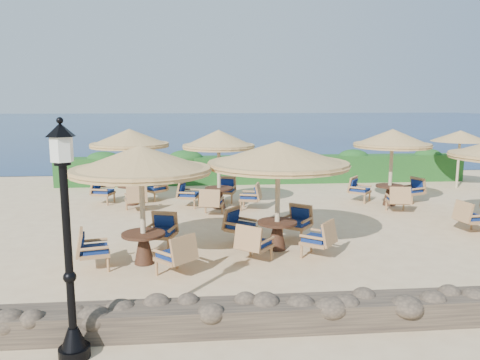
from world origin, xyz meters
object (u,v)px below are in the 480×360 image
cafe_set_1 (278,171)px  cafe_set_5 (392,152)px  cafe_set_3 (130,151)px  cafe_set_4 (219,158)px  cafe_set_0 (141,177)px  lamp_post (68,252)px  extra_parasol (460,136)px

cafe_set_1 → cafe_set_5: same height
cafe_set_3 → cafe_set_4: (3.02, -0.83, -0.18)m
cafe_set_4 → cafe_set_0: bearing=-110.0°
cafe_set_4 → cafe_set_5: bearing=-1.0°
lamp_post → cafe_set_5: lamp_post is taller
cafe_set_3 → cafe_set_5: bearing=-6.0°
cafe_set_0 → cafe_set_4: (1.95, 5.34, -0.25)m
cafe_set_0 → cafe_set_1: bearing=12.9°
cafe_set_4 → cafe_set_5: 5.94m
extra_parasol → cafe_set_0: size_ratio=0.78×
lamp_post → cafe_set_0: 3.92m
extra_parasol → cafe_set_1: 11.60m
cafe_set_3 → cafe_set_5: 9.01m
lamp_post → cafe_set_0: lamp_post is taller
lamp_post → extra_parasol: (12.60, 12.00, 0.62)m
lamp_post → cafe_set_5: (8.45, 9.09, 0.32)m
cafe_set_4 → cafe_set_5: same height
cafe_set_5 → lamp_post: bearing=-132.9°
lamp_post → cafe_set_5: bearing=47.1°
cafe_set_1 → cafe_set_5: (4.75, 4.52, -0.08)m
cafe_set_1 → cafe_set_4: same height
lamp_post → cafe_set_4: bearing=74.7°
cafe_set_1 → cafe_set_3: size_ratio=1.22×
lamp_post → extra_parasol: bearing=43.6°
lamp_post → cafe_set_0: (0.57, 3.86, 0.42)m
cafe_set_1 → cafe_set_4: bearing=104.3°
cafe_set_0 → cafe_set_5: (7.88, 5.23, -0.10)m
lamp_post → cafe_set_3: 10.05m
extra_parasol → cafe_set_4: size_ratio=0.83×
cafe_set_1 → cafe_set_4: 4.78m
cafe_set_0 → cafe_set_3: same height
cafe_set_5 → cafe_set_1: bearing=-136.5°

